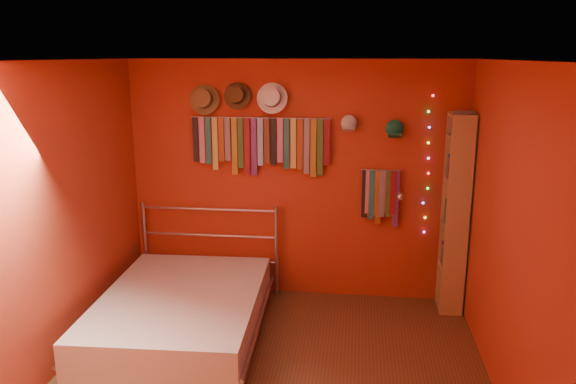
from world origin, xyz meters
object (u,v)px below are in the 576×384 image
at_px(reading_lamp, 400,196).
at_px(bed, 182,313).
at_px(bookshelf, 460,213).
at_px(tie_rack, 261,142).

relative_size(reading_lamp, bed, 0.14).
bearing_deg(reading_lamp, bookshelf, 1.03).
bearing_deg(tie_rack, reading_lamp, -6.66).
distance_m(reading_lamp, bed, 2.38).
distance_m(tie_rack, bed, 1.88).
bearing_deg(reading_lamp, tie_rack, 173.34).
relative_size(tie_rack, bookshelf, 0.72).
bearing_deg(tie_rack, bookshelf, -4.42).
xyz_separation_m(reading_lamp, bookshelf, (0.59, 0.01, -0.16)).
bearing_deg(bookshelf, bed, -160.46).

